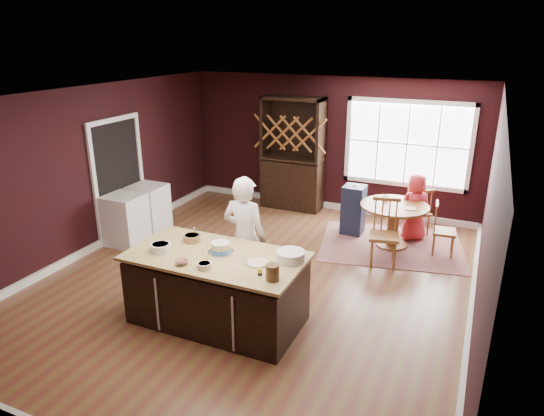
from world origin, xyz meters
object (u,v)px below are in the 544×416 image
at_px(high_chair, 353,209).
at_px(toddler, 357,190).
at_px(dining_table, 394,217).
at_px(layer_cake, 220,247).
at_px(chair_north, 418,211).
at_px(chair_east, 445,229).
at_px(seated_woman, 415,207).
at_px(baker, 245,238).
at_px(washer, 125,220).
at_px(kitchen_island, 217,290).
at_px(dryer, 149,208).
at_px(chair_south, 384,233).
at_px(hutch, 293,154).

distance_m(high_chair, toddler, 0.35).
relative_size(dining_table, layer_cake, 3.58).
distance_m(layer_cake, chair_north, 4.32).
xyz_separation_m(chair_east, seated_woman, (-0.56, 0.47, 0.15)).
height_order(dining_table, seated_woman, seated_woman).
bearing_deg(baker, washer, -14.64).
bearing_deg(washer, seated_woman, 26.34).
bearing_deg(washer, toddler, 31.39).
bearing_deg(chair_east, baker, 131.07).
bearing_deg(baker, layer_cake, 89.87).
distance_m(kitchen_island, seated_woman, 4.14).
xyz_separation_m(high_chair, dryer, (-3.46, -1.42, -0.03)).
distance_m(chair_south, toddler, 1.41).
bearing_deg(high_chair, chair_north, 21.64).
distance_m(layer_cake, hutch, 4.39).
height_order(baker, washer, baker).
bearing_deg(dining_table, high_chair, 159.87).
xyz_separation_m(chair_south, hutch, (-2.33, 1.97, 0.61)).
xyz_separation_m(high_chair, toddler, (0.02, 0.07, 0.34)).
bearing_deg(seated_woman, dryer, -16.93).
relative_size(layer_cake, chair_east, 0.35).
height_order(chair_north, dryer, chair_north).
bearing_deg(kitchen_island, high_chair, 77.35).
xyz_separation_m(hutch, dryer, (-1.92, -2.30, -0.71)).
height_order(baker, chair_east, baker).
height_order(kitchen_island, high_chair, high_chair).
height_order(high_chair, toddler, high_chair).
bearing_deg(high_chair, dining_table, -19.95).
xyz_separation_m(chair_south, dryer, (-4.25, -0.33, -0.10)).
relative_size(chair_east, dryer, 1.03).
bearing_deg(seated_woman, chair_south, 41.67).
distance_m(kitchen_island, hutch, 4.53).
bearing_deg(kitchen_island, chair_north, 64.67).
bearing_deg(kitchen_island, hutch, 99.69).
xyz_separation_m(toddler, washer, (-3.49, -2.13, -0.37)).
height_order(kitchen_island, chair_north, kitchen_island).
distance_m(chair_north, toddler, 1.17).
distance_m(chair_south, seated_woman, 1.29).
xyz_separation_m(chair_east, high_chair, (-1.61, 0.30, 0.02)).
height_order(layer_cake, high_chair, layer_cake).
xyz_separation_m(kitchen_island, chair_east, (2.40, 3.23, 0.01)).
xyz_separation_m(kitchen_island, high_chair, (0.79, 3.53, 0.03)).
xyz_separation_m(kitchen_island, chair_south, (1.57, 2.44, 0.10)).
xyz_separation_m(dining_table, toddler, (-0.75, 0.35, 0.28)).
relative_size(toddler, hutch, 0.11).
relative_size(chair_east, hutch, 0.39).
height_order(seated_woman, toddler, seated_woman).
height_order(baker, hutch, hutch).
bearing_deg(high_chair, toddler, 71.36).
distance_m(dining_table, washer, 4.60).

